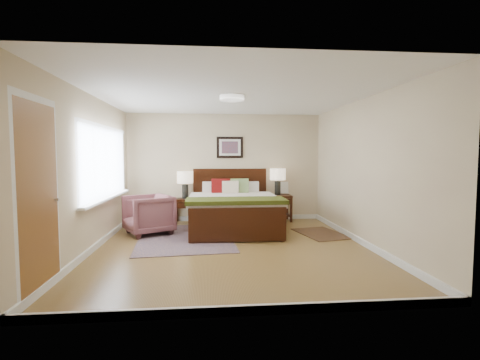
{
  "coord_description": "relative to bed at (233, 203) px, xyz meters",
  "views": [
    {
      "loc": [
        -0.39,
        -5.69,
        1.53
      ],
      "look_at": [
        0.23,
        1.08,
        1.05
      ],
      "focal_mm": 26.0,
      "sensor_mm": 36.0,
      "label": 1
    }
  ],
  "objects": [
    {
      "name": "rug_persian",
      "position": [
        -0.94,
        -0.67,
        -0.55
      ],
      "size": [
        1.86,
        2.49,
        0.01
      ],
      "primitive_type": "cube",
      "rotation": [
        0.0,
        0.0,
        0.08
      ],
      "color": "#0B0F3A",
      "rests_on": "ground"
    },
    {
      "name": "wall_art",
      "position": [
        0.0,
        1.07,
        1.17
      ],
      "size": [
        0.62,
        0.05,
        0.5
      ],
      "color": "black",
      "rests_on": "back_wall"
    },
    {
      "name": "nightstand_right",
      "position": [
        1.1,
        0.85,
        -0.17
      ],
      "size": [
        0.61,
        0.46,
        0.61
      ],
      "color": "black",
      "rests_on": "ground"
    },
    {
      "name": "ceiling",
      "position": [
        -0.12,
        -1.4,
        1.95
      ],
      "size": [
        4.5,
        5.0,
        0.02
      ],
      "primitive_type": "cube",
      "color": "white",
      "rests_on": "back_wall"
    },
    {
      "name": "ceil_fixture",
      "position": [
        -0.12,
        -1.4,
        1.91
      ],
      "size": [
        0.44,
        0.44,
        0.08
      ],
      "color": "white",
      "rests_on": "ceiling"
    },
    {
      "name": "right_wall",
      "position": [
        2.13,
        -1.4,
        0.7
      ],
      "size": [
        0.04,
        5.0,
        2.5
      ],
      "primitive_type": "cube",
      "color": "beige",
      "rests_on": "ground"
    },
    {
      "name": "lamp_left",
      "position": [
        -1.03,
        0.87,
        0.43
      ],
      "size": [
        0.36,
        0.36,
        0.61
      ],
      "color": "black",
      "rests_on": "nightstand_left"
    },
    {
      "name": "back_wall",
      "position": [
        -0.12,
        1.1,
        0.7
      ],
      "size": [
        4.5,
        0.04,
        2.5
      ],
      "primitive_type": "cube",
      "color": "beige",
      "rests_on": "ground"
    },
    {
      "name": "lamp_right",
      "position": [
        1.1,
        0.87,
        0.49
      ],
      "size": [
        0.36,
        0.36,
        0.61
      ],
      "color": "black",
      "rests_on": "nightstand_right"
    },
    {
      "name": "bed",
      "position": [
        0.0,
        0.0,
        0.0
      ],
      "size": [
        1.84,
        2.23,
        1.2
      ],
      "color": "black",
      "rests_on": "ground"
    },
    {
      "name": "floor",
      "position": [
        -0.12,
        -1.4,
        -0.55
      ],
      "size": [
        5.0,
        5.0,
        0.0
      ],
      "primitive_type": "plane",
      "color": "brown",
      "rests_on": "ground"
    },
    {
      "name": "front_wall",
      "position": [
        -0.12,
        -3.9,
        0.7
      ],
      "size": [
        4.5,
        0.04,
        2.5
      ],
      "primitive_type": "cube",
      "color": "beige",
      "rests_on": "ground"
    },
    {
      "name": "window",
      "position": [
        -2.31,
        -0.7,
        0.82
      ],
      "size": [
        0.11,
        2.72,
        1.32
      ],
      "color": "silver",
      "rests_on": "left_wall"
    },
    {
      "name": "nightstand_left",
      "position": [
        -1.03,
        0.85,
        -0.12
      ],
      "size": [
        0.46,
        0.42,
        0.55
      ],
      "color": "black",
      "rests_on": "ground"
    },
    {
      "name": "armchair",
      "position": [
        -1.68,
        -0.25,
        -0.17
      ],
      "size": [
        1.13,
        1.12,
        0.77
      ],
      "primitive_type": "imported",
      "rotation": [
        0.0,
        0.0,
        -1.08
      ],
      "color": "brown",
      "rests_on": "ground"
    },
    {
      "name": "rug_navy",
      "position": [
        1.68,
        -0.57,
        -0.55
      ],
      "size": [
        0.99,
        1.28,
        0.01
      ],
      "primitive_type": "cube",
      "rotation": [
        0.0,
        0.0,
        0.22
      ],
      "color": "black",
      "rests_on": "ground"
    },
    {
      "name": "door",
      "position": [
        -2.35,
        -3.15,
        0.52
      ],
      "size": [
        0.06,
        1.0,
        2.18
      ],
      "color": "silver",
      "rests_on": "ground"
    },
    {
      "name": "left_wall",
      "position": [
        -2.37,
        -1.4,
        0.7
      ],
      "size": [
        0.04,
        5.0,
        2.5
      ],
      "primitive_type": "cube",
      "color": "beige",
      "rests_on": "ground"
    }
  ]
}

